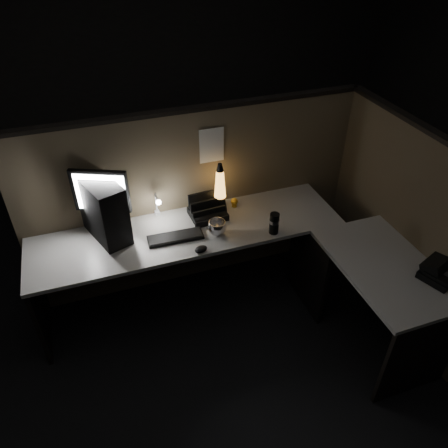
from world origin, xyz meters
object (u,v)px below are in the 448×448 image
object	(u,v)px
keyboard	(175,237)
desk_phone	(439,270)
pc_tower	(103,209)
monitor	(102,196)
lava_lamp	(220,192)

from	to	relation	value
keyboard	desk_phone	size ratio (longest dim) A/B	1.40
keyboard	pc_tower	bearing A→B (deg)	158.10
desk_phone	pc_tower	bearing A→B (deg)	128.44
monitor	keyboard	distance (m)	0.59
desk_phone	lava_lamp	bearing A→B (deg)	111.61
pc_tower	keyboard	distance (m)	0.54
keyboard	desk_phone	xyz separation A→B (m)	(1.50, -0.94, 0.04)
pc_tower	desk_phone	bearing A→B (deg)	-49.88
keyboard	lava_lamp	distance (m)	0.50
monitor	keyboard	xyz separation A→B (m)	(0.44, -0.24, -0.30)
pc_tower	monitor	size ratio (longest dim) A/B	0.88
pc_tower	desk_phone	distance (m)	2.26
keyboard	desk_phone	distance (m)	1.77
lava_lamp	desk_phone	bearing A→B (deg)	-47.23
monitor	keyboard	bearing A→B (deg)	-4.31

